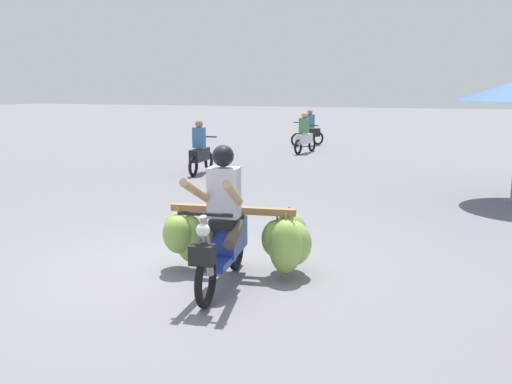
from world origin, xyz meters
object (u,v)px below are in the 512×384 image
(motorbike_main_loaded, at_px, (239,234))
(motorbike_distant_ahead_left, at_px, (309,131))
(motorbike_distant_far_ahead, at_px, (304,137))
(motorbike_distant_ahead_right, at_px, (200,152))

(motorbike_main_loaded, bearing_deg, motorbike_distant_ahead_left, 103.49)
(motorbike_main_loaded, distance_m, motorbike_distant_far_ahead, 12.62)
(motorbike_distant_ahead_left, xyz_separation_m, motorbike_distant_far_ahead, (0.59, -2.54, 0.00))
(motorbike_main_loaded, xyz_separation_m, motorbike_distant_ahead_right, (-4.12, 6.84, 0.06))
(motorbike_distant_ahead_right, bearing_deg, motorbike_main_loaded, -58.91)
(motorbike_distant_ahead_left, relative_size, motorbike_distant_ahead_right, 0.86)
(motorbike_main_loaded, relative_size, motorbike_distant_far_ahead, 1.21)
(motorbike_distant_ahead_left, distance_m, motorbike_distant_ahead_right, 7.99)
(motorbike_distant_ahead_left, height_order, motorbike_distant_ahead_right, same)
(motorbike_distant_ahead_left, distance_m, motorbike_distant_far_ahead, 2.60)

